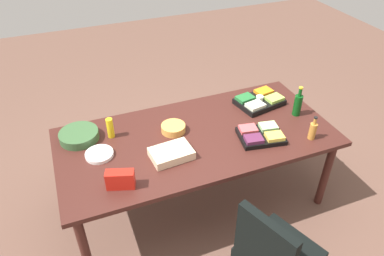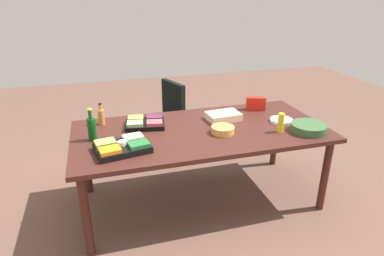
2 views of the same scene
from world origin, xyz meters
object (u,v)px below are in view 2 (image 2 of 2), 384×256
(conference_table, at_px, (201,136))
(mustard_bottle, at_px, (281,123))
(veggie_tray, at_px, (122,147))
(salad_bowl, at_px, (309,128))
(dressing_bottle, at_px, (101,116))
(wine_bottle, at_px, (92,128))
(sheet_cake, at_px, (223,116))
(chip_bag_red, at_px, (256,103))
(fruit_platter, at_px, (145,123))
(office_chair, at_px, (163,129))
(paper_plate_stack, at_px, (281,120))
(chip_bowl, at_px, (223,130))

(conference_table, bearing_deg, mustard_bottle, -20.55)
(conference_table, xyz_separation_m, veggie_tray, (-0.74, -0.24, 0.10))
(salad_bowl, bearing_deg, dressing_bottle, 158.79)
(wine_bottle, xyz_separation_m, mustard_bottle, (1.64, -0.29, -0.02))
(wine_bottle, bearing_deg, sheet_cake, 6.54)
(chip_bag_red, height_order, mustard_bottle, mustard_bottle)
(fruit_platter, distance_m, sheet_cake, 0.77)
(office_chair, height_order, mustard_bottle, mustard_bottle)
(veggie_tray, relative_size, paper_plate_stack, 2.12)
(fruit_platter, height_order, paper_plate_stack, fruit_platter)
(conference_table, xyz_separation_m, dressing_bottle, (-0.87, 0.38, 0.15))
(sheet_cake, bearing_deg, dressing_bottle, 170.14)
(wine_bottle, relative_size, chip_bag_red, 1.43)
(conference_table, distance_m, veggie_tray, 0.78)
(veggie_tray, height_order, mustard_bottle, mustard_bottle)
(conference_table, distance_m, office_chair, 1.13)
(wine_bottle, height_order, chip_bowl, wine_bottle)
(mustard_bottle, bearing_deg, sheet_cake, 131.57)
(veggie_tray, xyz_separation_m, fruit_platter, (0.26, 0.47, -0.00))
(conference_table, distance_m, chip_bowl, 0.23)
(salad_bowl, distance_m, paper_plate_stack, 0.30)
(salad_bowl, height_order, sheet_cake, salad_bowl)
(veggie_tray, bearing_deg, wine_bottle, 128.65)
(dressing_bottle, bearing_deg, sheet_cake, -9.86)
(office_chair, distance_m, chip_bag_red, 1.23)
(sheet_cake, relative_size, chip_bag_red, 1.60)
(mustard_bottle, bearing_deg, dressing_bottle, 157.67)
(office_chair, xyz_separation_m, mustard_bottle, (0.83, -1.32, 0.51))
(veggie_tray, bearing_deg, mustard_bottle, -0.44)
(office_chair, relative_size, chip_bowl, 4.49)
(salad_bowl, relative_size, paper_plate_stack, 1.47)
(mustard_bottle, bearing_deg, salad_bowl, -14.05)
(salad_bowl, height_order, chip_bag_red, chip_bag_red)
(chip_bowl, xyz_separation_m, dressing_bottle, (-1.04, 0.52, 0.05))
(veggie_tray, height_order, paper_plate_stack, veggie_tray)
(dressing_bottle, xyz_separation_m, mustard_bottle, (1.55, -0.64, 0.01))
(salad_bowl, relative_size, sheet_cake, 1.01)
(sheet_cake, bearing_deg, salad_bowl, -37.91)
(salad_bowl, xyz_separation_m, paper_plate_stack, (-0.12, 0.28, -0.02))
(conference_table, bearing_deg, chip_bag_red, 26.04)
(salad_bowl, xyz_separation_m, sheet_cake, (-0.64, 0.50, -0.00))
(fruit_platter, xyz_separation_m, sheet_cake, (0.77, -0.05, 0.00))
(conference_table, xyz_separation_m, chip_bag_red, (0.73, 0.36, 0.14))
(dressing_bottle, distance_m, mustard_bottle, 1.68)
(veggie_tray, distance_m, sheet_cake, 1.11)
(fruit_platter, xyz_separation_m, dressing_bottle, (-0.39, 0.16, 0.05))
(chip_bag_red, distance_m, paper_plate_stack, 0.41)
(sheet_cake, xyz_separation_m, mustard_bottle, (0.38, -0.43, 0.05))
(conference_table, height_order, dressing_bottle, dressing_bottle)
(veggie_tray, height_order, salad_bowl, veggie_tray)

